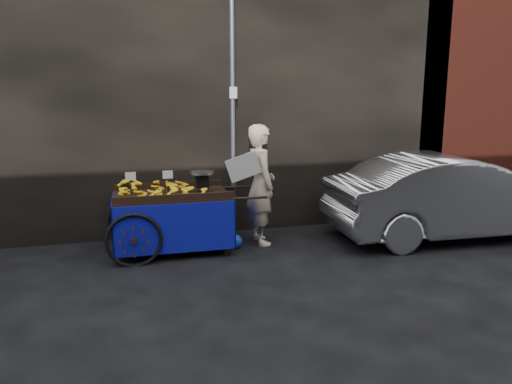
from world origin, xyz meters
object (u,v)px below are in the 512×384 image
object	(u,v)px
banana_cart	(168,200)
plastic_bag	(234,241)
vendor	(260,185)
parked_car	(454,196)

from	to	relation	value
banana_cart	plastic_bag	world-z (taller)	banana_cart
banana_cart	vendor	bearing A→B (deg)	1.27
banana_cart	parked_car	xyz separation A→B (m)	(4.68, -0.54, -0.11)
banana_cart	parked_car	distance (m)	4.71
vendor	plastic_bag	bearing A→B (deg)	107.59
vendor	plastic_bag	xyz separation A→B (m)	(-0.48, -0.18, -0.85)
plastic_bag	parked_car	xyz separation A→B (m)	(3.69, -0.37, 0.58)
plastic_bag	parked_car	bearing A→B (deg)	-5.67
vendor	parked_car	size ratio (longest dim) A/B	0.46
vendor	parked_car	bearing A→B (deg)	-102.89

